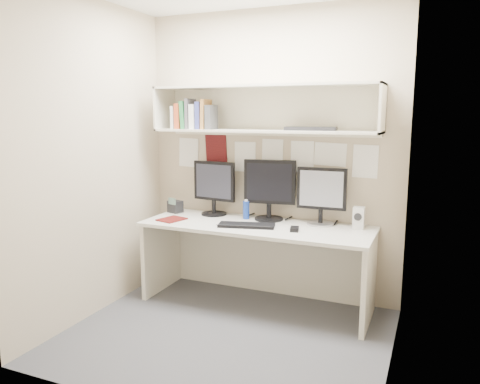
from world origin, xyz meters
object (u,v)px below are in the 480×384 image
at_px(monitor_center, 269,188).
at_px(desk_phone, 175,206).
at_px(desk, 256,265).
at_px(monitor_right, 321,194).
at_px(keyboard, 247,225).
at_px(speaker, 359,218).
at_px(maroon_notebook, 172,219).
at_px(monitor_left, 214,186).

relative_size(monitor_center, desk_phone, 3.59).
height_order(desk, monitor_center, monitor_center).
height_order(monitor_right, keyboard, monitor_right).
distance_m(monitor_center, keyboard, 0.44).
xyz_separation_m(monitor_center, keyboard, (-0.09, -0.33, -0.28)).
distance_m(desk, speaker, 0.97).
bearing_deg(monitor_right, maroon_notebook, -166.12).
height_order(keyboard, speaker, speaker).
relative_size(monitor_center, speaker, 2.97).
bearing_deg(monitor_center, maroon_notebook, -164.11).
relative_size(keyboard, speaker, 2.60).
distance_m(keyboard, desk_phone, 0.90).
distance_m(desk, monitor_right, 0.84).
bearing_deg(keyboard, speaker, 5.02).
distance_m(monitor_center, speaker, 0.82).
distance_m(speaker, maroon_notebook, 1.64).
distance_m(monitor_left, maroon_notebook, 0.51).
xyz_separation_m(speaker, maroon_notebook, (-1.60, -0.33, -0.09)).
bearing_deg(monitor_center, monitor_left, 171.80).
distance_m(desk, desk_phone, 1.01).
bearing_deg(maroon_notebook, monitor_left, 70.34).
bearing_deg(desk_phone, monitor_left, 27.42).
relative_size(speaker, desk_phone, 1.21).
relative_size(monitor_left, speaker, 2.77).
bearing_deg(keyboard, maroon_notebook, 168.75).
distance_m(monitor_right, desk_phone, 1.43).
bearing_deg(monitor_center, keyboard, -113.27).
xyz_separation_m(monitor_left, maroon_notebook, (-0.25, -0.36, -0.27)).
bearing_deg(speaker, desk_phone, 178.94).
bearing_deg(desk_phone, maroon_notebook, -46.95).
relative_size(desk, keyboard, 4.21).
relative_size(monitor_left, monitor_right, 1.02).
bearing_deg(maroon_notebook, keyboard, 17.89).
bearing_deg(monitor_left, desk, -16.35).
distance_m(desk, keyboard, 0.39).
relative_size(desk, desk_phone, 13.21).
xyz_separation_m(monitor_left, monitor_right, (1.03, 0.00, -0.01)).
bearing_deg(monitor_right, keyboard, -151.56).
xyz_separation_m(keyboard, maroon_notebook, (-0.72, -0.03, -0.01)).
height_order(desk, maroon_notebook, maroon_notebook).
distance_m(desk, monitor_left, 0.85).
bearing_deg(monitor_left, desk_phone, -163.67).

